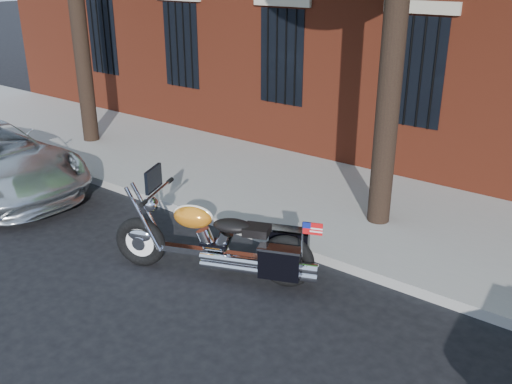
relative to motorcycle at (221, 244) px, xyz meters
The scene contains 4 objects.
ground 0.73m from the motorcycle, 15.63° to the right, with size 120.00×120.00×0.00m, color black.
curb 1.41m from the motorcycle, 68.24° to the left, with size 40.00×0.16×0.15m, color gray.
sidewalk 3.19m from the motorcycle, 80.98° to the left, with size 40.00×3.60×0.15m, color gray.
motorcycle is the anchor object (origin of this frame).
Camera 1 is at (4.11, -5.06, 4.08)m, focal length 40.00 mm.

